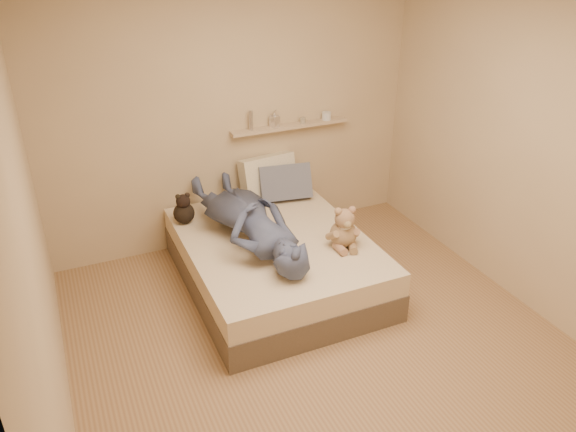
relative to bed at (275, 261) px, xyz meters
name	(u,v)px	position (x,y,z in m)	size (l,w,h in m)	color
room	(328,190)	(0.00, -0.93, 1.08)	(3.80, 3.80, 3.80)	#97764E
bed	(275,261)	(0.00, 0.00, 0.00)	(1.50, 1.90, 0.45)	brown
game_console	(296,259)	(-0.06, -0.57, 0.36)	(0.16, 0.10, 0.05)	silver
teddy_bear	(344,230)	(0.47, -0.36, 0.38)	(0.30, 0.30, 0.37)	#9B7455
dark_plush	(184,210)	(-0.63, 0.59, 0.35)	(0.19, 0.19, 0.29)	black
pillow_cream	(268,176)	(0.28, 0.83, 0.43)	(0.55, 0.16, 0.40)	beige
pillow_grey	(285,182)	(0.40, 0.69, 0.40)	(0.50, 0.14, 0.34)	slate
person	(249,219)	(-0.21, 0.07, 0.42)	(0.59, 1.63, 0.39)	#3F4763
wall_shelf	(290,126)	(0.55, 0.91, 0.88)	(1.20, 0.12, 0.03)	tan
shelf_bottles	(291,118)	(0.56, 0.91, 0.96)	(0.86, 0.10, 0.19)	#BABABE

